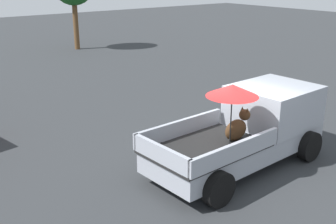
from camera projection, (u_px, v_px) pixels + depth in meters
ground_plane at (236, 166)px, 10.77m from camera, size 80.00×80.00×0.00m
pickup_truck_main at (251, 127)px, 10.74m from camera, size 5.13×2.45×2.34m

